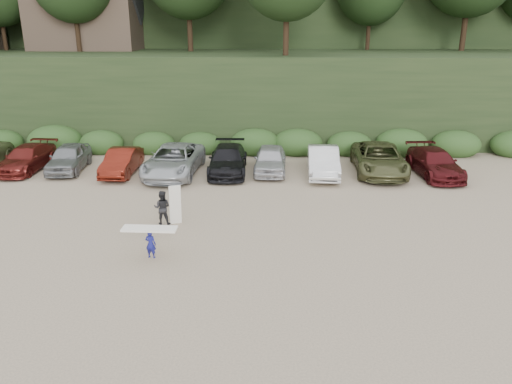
{
  "coord_description": "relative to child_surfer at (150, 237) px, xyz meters",
  "views": [
    {
      "loc": [
        2.26,
        -16.97,
        8.2
      ],
      "look_at": [
        1.7,
        3.0,
        1.3
      ],
      "focal_mm": 35.0,
      "sensor_mm": 36.0,
      "label": 1
    }
  ],
  "objects": [
    {
      "name": "ground",
      "position": [
        2.01,
        0.67,
        -0.8
      ],
      "size": [
        120.0,
        120.0,
        0.0
      ],
      "primitive_type": "plane",
      "color": "tan",
      "rests_on": "ground"
    },
    {
      "name": "adult_surfer",
      "position": [
        -0.17,
        3.17,
        -0.05
      ],
      "size": [
        1.2,
        0.58,
        1.75
      ],
      "color": "black",
      "rests_on": "ground"
    },
    {
      "name": "child_surfer",
      "position": [
        0.0,
        0.0,
        0.0
      ],
      "size": [
        1.98,
        0.61,
        1.18
      ],
      "color": "navy",
      "rests_on": "ground"
    },
    {
      "name": "parked_cars",
      "position": [
        -2.09,
        10.75,
        -0.03
      ],
      "size": [
        34.61,
        6.6,
        1.62
      ],
      "color": "#BAB9BF",
      "rests_on": "ground"
    }
  ]
}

